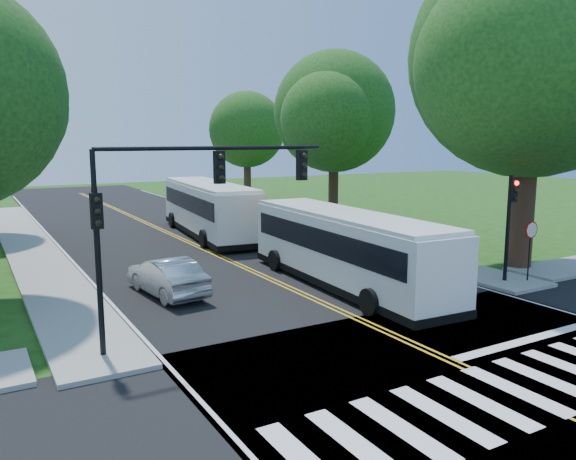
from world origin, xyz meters
TOP-DOWN VIEW (x-y plane):
  - ground at (0.00, 0.00)m, footprint 140.00×140.00m
  - road at (0.00, 18.00)m, footprint 14.00×96.00m
  - cross_road at (0.00, 0.00)m, footprint 60.00×12.00m
  - center_line at (0.00, 22.00)m, footprint 0.36×70.00m
  - edge_line_w at (-6.80, 22.00)m, footprint 0.12×70.00m
  - edge_line_e at (6.80, 22.00)m, footprint 0.12×70.00m
  - crosswalk at (0.00, -0.50)m, footprint 12.60×3.00m
  - stop_bar at (3.50, 1.60)m, footprint 6.60×0.40m
  - sidewalk_nw at (-8.30, 25.00)m, footprint 2.60×40.00m
  - sidewalk_ne at (8.30, 25.00)m, footprint 2.60×40.00m
  - tree_ne_big at (11.00, 8.00)m, footprint 10.80×10.80m
  - tree_east_mid at (11.50, 24.00)m, footprint 8.40×8.40m
  - tree_east_far at (12.50, 40.00)m, footprint 7.20×7.20m
  - signal_nw at (-5.86, 6.43)m, footprint 7.15×0.46m
  - signal_ne at (8.20, 6.44)m, footprint 0.30×0.46m
  - stop_sign at (9.00, 5.98)m, footprint 0.76×0.08m
  - bus_lead at (2.07, 9.42)m, footprint 3.34×12.03m
  - bus_follow at (1.94, 23.81)m, footprint 4.10×12.97m
  - hatchback at (-4.64, 11.85)m, footprint 2.05×4.61m
  - suv at (5.62, 13.92)m, footprint 2.98×5.40m
  - dark_sedan at (5.76, 16.38)m, footprint 2.70×4.89m

SIDE VIEW (x-z plane):
  - ground at x=0.00m, z-range 0.00..0.00m
  - road at x=0.00m, z-range 0.00..0.01m
  - cross_road at x=0.00m, z-range 0.00..0.01m
  - center_line at x=0.00m, z-range 0.01..0.02m
  - edge_line_w at x=-6.80m, z-range 0.01..0.02m
  - edge_line_e at x=6.80m, z-range 0.01..0.02m
  - crosswalk at x=0.00m, z-range 0.01..0.02m
  - stop_bar at x=3.50m, z-range 0.01..0.02m
  - sidewalk_nw at x=-8.30m, z-range 0.00..0.15m
  - sidewalk_ne at x=8.30m, z-range 0.00..0.15m
  - dark_sedan at x=5.76m, z-range 0.01..1.35m
  - suv at x=5.62m, z-range 0.01..1.44m
  - hatchback at x=-4.64m, z-range 0.01..1.48m
  - bus_lead at x=2.07m, z-range 0.10..3.18m
  - bus_follow at x=1.94m, z-range 0.10..3.40m
  - stop_sign at x=9.00m, z-range 0.77..3.30m
  - signal_ne at x=8.20m, z-range 0.76..5.16m
  - signal_nw at x=-5.86m, z-range 1.55..7.21m
  - tree_east_far at x=12.50m, z-range 1.69..12.03m
  - tree_east_mid at x=11.50m, z-range 1.89..13.82m
  - tree_ne_big at x=11.00m, z-range 2.17..17.08m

